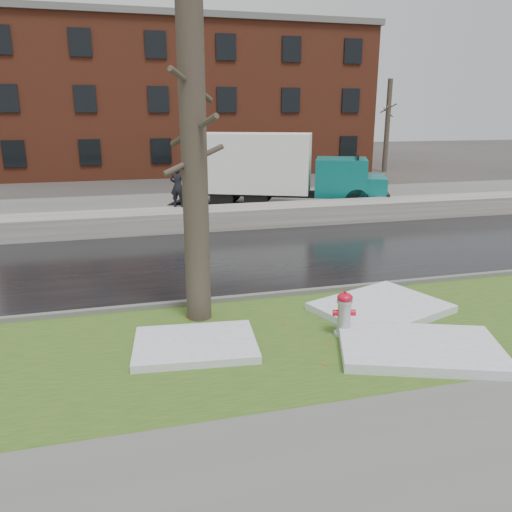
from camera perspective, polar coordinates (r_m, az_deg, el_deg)
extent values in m
plane|color=#47423D|center=(10.71, 0.79, -6.93)|extent=(120.00, 120.00, 0.00)
cube|color=#2F521B|center=(9.61, 2.82, -9.62)|extent=(60.00, 4.50, 0.04)
cube|color=slate|center=(6.68, 13.39, -22.96)|extent=(60.00, 3.00, 0.05)
cube|color=black|center=(14.84, -3.88, -0.29)|extent=(60.00, 7.00, 0.03)
cube|color=slate|center=(23.03, -7.96, 5.47)|extent=(60.00, 9.00, 0.03)
cube|color=slate|center=(11.58, -0.54, -4.74)|extent=(60.00, 0.15, 0.14)
cube|color=#B6B2A7|center=(18.78, -6.37, 4.26)|extent=(60.00, 1.60, 0.75)
cube|color=brown|center=(39.78, -8.45, 17.06)|extent=(26.00, 12.00, 10.00)
cylinder|color=brown|center=(35.66, -20.78, 13.55)|extent=(0.36, 0.36, 6.50)
cylinder|color=brown|center=(35.65, -20.93, 15.07)|extent=(0.84, 1.62, 0.73)
cylinder|color=brown|center=(35.66, -21.08, 16.51)|extent=(1.08, 1.26, 0.66)
cylinder|color=brown|center=(35.66, -20.83, 14.11)|extent=(1.40, 0.61, 0.63)
cylinder|color=brown|center=(38.35, 14.77, 14.15)|extent=(0.36, 0.36, 6.50)
cylinder|color=brown|center=(38.34, 14.87, 15.56)|extent=(0.84, 1.62, 0.73)
cylinder|color=brown|center=(38.35, 14.97, 16.91)|extent=(1.08, 1.26, 0.66)
cylinder|color=brown|center=(38.35, 14.81, 14.67)|extent=(1.40, 0.61, 0.63)
cylinder|color=#AFB2B8|center=(9.76, 10.02, -6.82)|extent=(0.31, 0.31, 0.78)
ellipsoid|color=red|center=(9.62, 10.14, -4.69)|extent=(0.36, 0.36, 0.18)
cylinder|color=red|center=(9.58, 10.16, -4.13)|extent=(0.07, 0.07, 0.06)
cylinder|color=red|center=(9.70, 9.11, -6.42)|extent=(0.14, 0.15, 0.12)
cylinder|color=red|center=(9.76, 10.98, -6.38)|extent=(0.14, 0.15, 0.12)
cylinder|color=#AFB2B8|center=(9.88, 9.88, -6.05)|extent=(0.18, 0.15, 0.16)
cylinder|color=brown|center=(9.87, -7.06, 10.34)|extent=(0.51, 0.51, 6.36)
cylinder|color=brown|center=(9.83, -7.19, 14.03)|extent=(0.78, 1.47, 0.66)
cylinder|color=brown|center=(9.83, -7.37, 18.79)|extent=(0.98, 1.15, 0.60)
cylinder|color=brown|center=(9.86, -7.08, 10.86)|extent=(1.27, 0.56, 0.57)
cube|color=black|center=(23.04, 2.73, 7.14)|extent=(7.40, 3.94, 0.21)
cube|color=white|center=(23.03, -0.36, 10.64)|extent=(5.69, 4.26, 2.58)
cube|color=#0B6A66|center=(22.81, 9.67, 8.91)|extent=(2.94, 2.99, 1.63)
cube|color=#0B6A66|center=(22.92, 13.12, 7.79)|extent=(1.89, 2.39, 0.86)
cube|color=black|center=(22.76, 11.45, 10.26)|extent=(0.84, 1.78, 0.86)
cube|color=black|center=(23.95, -7.88, 6.60)|extent=(1.96, 1.71, 0.64)
cylinder|color=black|center=(21.97, 11.46, 6.15)|extent=(1.08, 0.68, 1.05)
cylinder|color=black|center=(23.95, 11.27, 6.96)|extent=(1.08, 0.68, 1.05)
cylinder|color=black|center=(22.19, -0.03, 6.57)|extent=(1.08, 0.68, 1.05)
cylinder|color=black|center=(24.16, 0.71, 7.34)|extent=(1.08, 0.68, 1.05)
cylinder|color=black|center=(22.48, -3.91, 6.65)|extent=(1.08, 0.68, 1.05)
cylinder|color=black|center=(24.42, -2.88, 7.42)|extent=(1.08, 0.68, 1.05)
imported|color=black|center=(19.08, -8.95, 7.88)|extent=(0.67, 0.57, 1.57)
cube|color=white|center=(11.19, 14.08, -5.74)|extent=(3.13, 2.77, 0.16)
cube|color=white|center=(9.31, -6.95, -10.00)|extent=(2.35, 1.82, 0.14)
cube|color=white|center=(9.53, 18.22, -9.96)|extent=(3.25, 2.66, 0.18)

